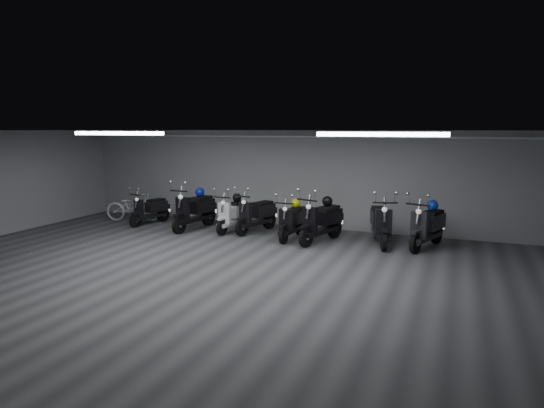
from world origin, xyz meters
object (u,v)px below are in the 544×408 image
at_px(helmet_1, 327,201).
at_px(helmet_2, 296,203).
at_px(scooter_0, 149,205).
at_px(scooter_1, 194,204).
at_px(scooter_2, 233,209).
at_px(scooter_3, 256,209).
at_px(scooter_7, 321,214).
at_px(helmet_0, 237,198).
at_px(scooter_8, 381,216).
at_px(helmet_3, 433,205).
at_px(scooter_9, 428,220).
at_px(helmet_4, 200,192).
at_px(bicycle, 133,204).
at_px(scooter_5, 292,215).

xyz_separation_m(helmet_1, helmet_2, (-0.87, 0.05, -0.11)).
height_order(scooter_0, helmet_1, scooter_0).
distance_m(scooter_0, scooter_1, 1.64).
xyz_separation_m(scooter_2, helmet_2, (1.86, -0.04, 0.27)).
distance_m(scooter_2, scooter_3, 0.67).
relative_size(scooter_0, scooter_7, 0.83).
xyz_separation_m(helmet_0, helmet_2, (1.84, -0.28, -0.01)).
distance_m(scooter_8, helmet_3, 1.25).
relative_size(scooter_9, helmet_4, 7.14).
bearing_deg(helmet_4, helmet_3, 1.42).
height_order(scooter_3, bicycle, scooter_3).
bearing_deg(scooter_8, scooter_3, 160.75).
distance_m(scooter_3, scooter_8, 3.43).
distance_m(scooter_2, helmet_3, 5.27).
bearing_deg(scooter_9, helmet_1, -159.56).
bearing_deg(scooter_1, scooter_2, 17.41).
xyz_separation_m(scooter_7, helmet_3, (2.61, 0.59, 0.30)).
bearing_deg(scooter_2, helmet_1, 2.38).
relative_size(scooter_3, helmet_3, 6.56).
distance_m(scooter_2, scooter_5, 1.87).
xyz_separation_m(scooter_5, helmet_2, (0.01, 0.24, 0.28)).
bearing_deg(bicycle, scooter_9, -105.07).
height_order(scooter_5, bicycle, scooter_5).
relative_size(scooter_1, helmet_1, 7.39).
height_order(scooter_2, scooter_8, scooter_8).
xyz_separation_m(scooter_1, helmet_3, (6.38, 0.43, 0.28)).
height_order(bicycle, helmet_0, bicycle).
xyz_separation_m(scooter_7, helmet_2, (-0.79, 0.31, 0.19)).
bearing_deg(helmet_1, scooter_9, 1.99).
bearing_deg(helmet_1, scooter_5, -168.23).
distance_m(scooter_8, bicycle, 7.62).
bearing_deg(scooter_7, scooter_9, 25.63).
relative_size(scooter_2, helmet_3, 6.32).
relative_size(scooter_8, helmet_0, 7.61).
distance_m(scooter_1, scooter_7, 3.78).
xyz_separation_m(scooter_2, scooter_9, (5.17, -0.01, 0.07)).
distance_m(scooter_1, helmet_3, 6.40).
distance_m(scooter_5, helmet_1, 0.98).
height_order(bicycle, helmet_2, bicycle).
bearing_deg(bicycle, helmet_2, -106.14).
bearing_deg(scooter_3, scooter_1, -154.55).
bearing_deg(scooter_0, scooter_8, 12.69).
height_order(scooter_0, scooter_7, scooter_7).
bearing_deg(scooter_7, scooter_5, -167.14).
xyz_separation_m(scooter_1, scooter_5, (2.98, -0.09, -0.10)).
bearing_deg(helmet_1, scooter_3, 174.13).
xyz_separation_m(scooter_3, scooter_7, (1.99, -0.47, 0.05)).
xyz_separation_m(scooter_0, bicycle, (-0.78, 0.23, -0.04)).
relative_size(scooter_8, helmet_1, 7.19).
relative_size(scooter_0, helmet_4, 5.99).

